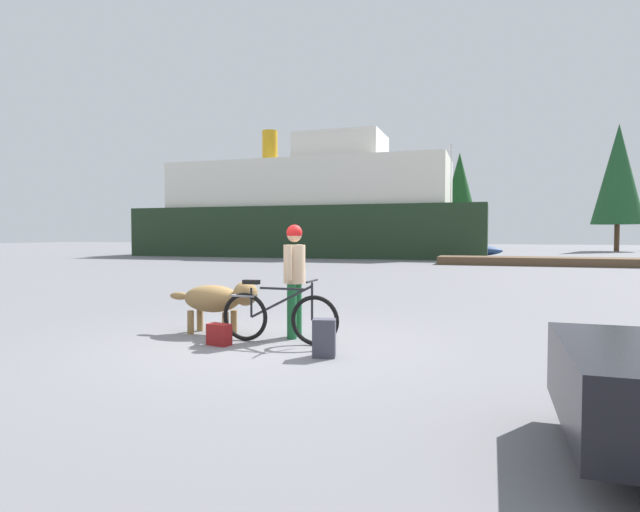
{
  "coord_description": "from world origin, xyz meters",
  "views": [
    {
      "loc": [
        2.93,
        -6.46,
        1.52
      ],
      "look_at": [
        0.13,
        2.08,
        1.15
      ],
      "focal_mm": 29.34,
      "sensor_mm": 36.0,
      "label": 1
    }
  ],
  "objects_px": {
    "person_cyclist": "(294,270)",
    "handbag_pannier": "(219,334)",
    "bicycle": "(278,316)",
    "ferry_boat": "(309,211)",
    "backpack": "(324,338)",
    "dog": "(218,299)",
    "sailboat_moored": "(450,250)"
  },
  "relations": [
    {
      "from": "person_cyclist",
      "to": "sailboat_moored",
      "type": "bearing_deg",
      "value": 89.85
    },
    {
      "from": "person_cyclist",
      "to": "backpack",
      "type": "xyz_separation_m",
      "value": [
        0.79,
        -1.04,
        -0.76
      ]
    },
    {
      "from": "bicycle",
      "to": "handbag_pannier",
      "type": "height_order",
      "value": "bicycle"
    },
    {
      "from": "dog",
      "to": "sailboat_moored",
      "type": "xyz_separation_m",
      "value": [
        1.29,
        29.19,
        -0.04
      ]
    },
    {
      "from": "sailboat_moored",
      "to": "backpack",
      "type": "bearing_deg",
      "value": -88.64
    },
    {
      "from": "ferry_boat",
      "to": "dog",
      "type": "bearing_deg",
      "value": -73.42
    },
    {
      "from": "backpack",
      "to": "sailboat_moored",
      "type": "xyz_separation_m",
      "value": [
        -0.72,
        30.12,
        0.26
      ]
    },
    {
      "from": "bicycle",
      "to": "sailboat_moored",
      "type": "bearing_deg",
      "value": 89.71
    },
    {
      "from": "handbag_pannier",
      "to": "ferry_boat",
      "type": "distance_m",
      "value": 30.04
    },
    {
      "from": "handbag_pannier",
      "to": "ferry_boat",
      "type": "bearing_deg",
      "value": 106.96
    },
    {
      "from": "backpack",
      "to": "sailboat_moored",
      "type": "relative_size",
      "value": 0.06
    },
    {
      "from": "bicycle",
      "to": "sailboat_moored",
      "type": "distance_m",
      "value": 29.53
    },
    {
      "from": "bicycle",
      "to": "person_cyclist",
      "type": "xyz_separation_m",
      "value": [
        0.07,
        0.45,
        0.62
      ]
    },
    {
      "from": "person_cyclist",
      "to": "handbag_pannier",
      "type": "height_order",
      "value": "person_cyclist"
    },
    {
      "from": "backpack",
      "to": "handbag_pannier",
      "type": "distance_m",
      "value": 1.6
    },
    {
      "from": "bicycle",
      "to": "handbag_pannier",
      "type": "distance_m",
      "value": 0.84
    },
    {
      "from": "ferry_boat",
      "to": "sailboat_moored",
      "type": "bearing_deg",
      "value": 7.83
    },
    {
      "from": "bicycle",
      "to": "ferry_boat",
      "type": "xyz_separation_m",
      "value": [
        -9.44,
        28.21,
        2.81
      ]
    },
    {
      "from": "person_cyclist",
      "to": "backpack",
      "type": "distance_m",
      "value": 1.51
    },
    {
      "from": "handbag_pannier",
      "to": "sailboat_moored",
      "type": "relative_size",
      "value": 0.04
    },
    {
      "from": "bicycle",
      "to": "person_cyclist",
      "type": "relative_size",
      "value": 1.05
    },
    {
      "from": "backpack",
      "to": "ferry_boat",
      "type": "height_order",
      "value": "ferry_boat"
    },
    {
      "from": "dog",
      "to": "person_cyclist",
      "type": "bearing_deg",
      "value": 4.98
    },
    {
      "from": "bicycle",
      "to": "person_cyclist",
      "type": "bearing_deg",
      "value": 80.77
    },
    {
      "from": "dog",
      "to": "backpack",
      "type": "height_order",
      "value": "dog"
    },
    {
      "from": "person_cyclist",
      "to": "bicycle",
      "type": "bearing_deg",
      "value": -99.23
    },
    {
      "from": "handbag_pannier",
      "to": "ferry_boat",
      "type": "xyz_separation_m",
      "value": [
        -8.72,
        28.59,
        3.04
      ]
    },
    {
      "from": "dog",
      "to": "backpack",
      "type": "bearing_deg",
      "value": -24.95
    },
    {
      "from": "person_cyclist",
      "to": "dog",
      "type": "distance_m",
      "value": 1.3
    },
    {
      "from": "handbag_pannier",
      "to": "ferry_boat",
      "type": "relative_size",
      "value": 0.01
    },
    {
      "from": "backpack",
      "to": "person_cyclist",
      "type": "bearing_deg",
      "value": 127.3
    },
    {
      "from": "person_cyclist",
      "to": "sailboat_moored",
      "type": "relative_size",
      "value": 0.22
    }
  ]
}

